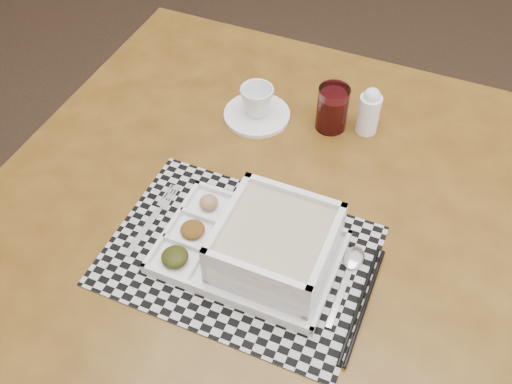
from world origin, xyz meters
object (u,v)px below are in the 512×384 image
dining_table (267,231)px  creamer_bottle (369,111)px  juice_glass (332,110)px  serving_tray (268,246)px  cup (257,101)px

dining_table → creamer_bottle: 0.34m
juice_glass → creamer_bottle: creamer_bottle is taller
dining_table → serving_tray: serving_tray is taller
dining_table → serving_tray: size_ratio=3.48×
serving_tray → creamer_bottle: creamer_bottle is taller
serving_tray → cup: 0.39m
cup → creamer_bottle: bearing=25.4°
creamer_bottle → serving_tray: bearing=-97.3°
dining_table → creamer_bottle: (0.11, 0.29, 0.14)m
dining_table → juice_glass: bearing=83.4°
cup → juice_glass: bearing=24.6°
serving_tray → juice_glass: (-0.02, 0.39, 0.01)m
juice_glass → cup: bearing=-166.1°
dining_table → juice_glass: juice_glass is taller
serving_tray → cup: serving_tray is taller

